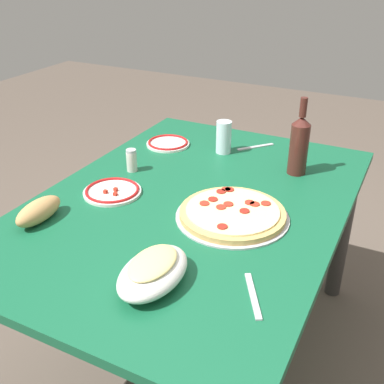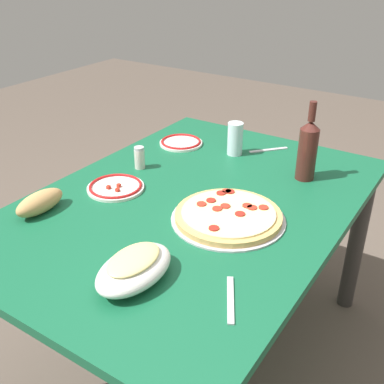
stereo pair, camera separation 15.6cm
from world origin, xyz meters
name	(u,v)px [view 1 (the left image)]	position (x,y,z in m)	size (l,w,h in m)	color
ground_plane	(192,351)	(0.00, 0.00, 0.00)	(8.00, 8.00, 0.00)	brown
dining_table	(192,225)	(0.00, 0.00, 0.61)	(1.40, 0.98, 0.71)	#145938
pepperoni_pizza	(232,214)	(0.05, 0.17, 0.73)	(0.36, 0.36, 0.03)	#B7B7BC
baked_pasta_dish	(153,270)	(0.44, 0.11, 0.75)	(0.24, 0.15, 0.08)	white
wine_bottle	(299,144)	(-0.37, 0.26, 0.83)	(0.07, 0.07, 0.29)	#471E19
water_glass	(224,137)	(-0.42, -0.07, 0.78)	(0.06, 0.06, 0.13)	silver
side_plate_near	(168,143)	(-0.39, -0.31, 0.72)	(0.18, 0.18, 0.02)	white
side_plate_far	(112,191)	(0.08, -0.27, 0.72)	(0.20, 0.20, 0.02)	white
bread_loaf	(39,211)	(0.33, -0.36, 0.75)	(0.18, 0.08, 0.07)	tan
spice_shaker	(132,160)	(-0.10, -0.31, 0.75)	(0.04, 0.04, 0.09)	silver
fork_left	(256,147)	(-0.53, 0.03, 0.71)	(0.17, 0.02, 0.01)	#B7B7BC
fork_right	(253,296)	(0.37, 0.35, 0.71)	(0.17, 0.02, 0.01)	#B7B7BC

